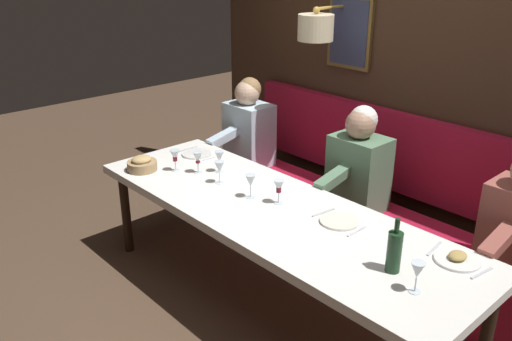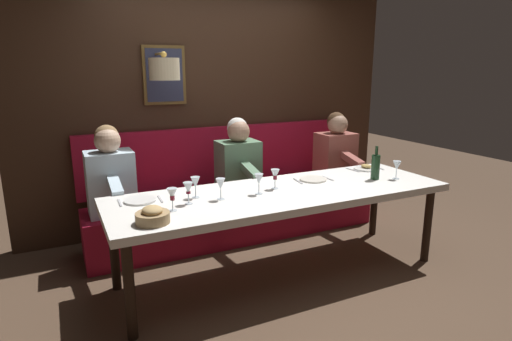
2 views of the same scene
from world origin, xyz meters
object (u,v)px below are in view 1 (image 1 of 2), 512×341
object	(u,v)px
diner_near	(359,162)
wine_glass_6	(417,271)
wine_glass_2	(198,158)
dining_table	(273,217)
diner_middle	(248,125)
wine_glass_1	(220,167)
wine_glass_5	(250,181)
wine_glass_4	(219,157)
wine_glass_3	(279,187)
wine_glass_0	(175,156)
wine_bottle	(394,251)
bread_bowl	(142,164)

from	to	relation	value
diner_near	wine_glass_6	xyz separation A→B (m)	(-1.00, -1.11, 0.04)
wine_glass_2	dining_table	bearing A→B (deg)	-89.84
dining_table	diner_middle	world-z (taller)	diner_middle
wine_glass_1	wine_glass_5	size ratio (longest dim) A/B	1.00
diner_middle	wine_glass_4	world-z (taller)	diner_middle
wine_glass_3	diner_middle	bearing A→B (deg)	56.05
dining_table	wine_glass_2	size ratio (longest dim) A/B	17.07
wine_glass_6	wine_glass_0	bearing A→B (deg)	89.38
wine_glass_4	wine_bottle	world-z (taller)	wine_bottle
wine_glass_3	wine_glass_1	bearing A→B (deg)	97.99
diner_near	wine_glass_4	bearing A→B (deg)	137.73
wine_glass_0	wine_bottle	size ratio (longest dim) A/B	0.55
wine_glass_3	wine_glass_2	bearing A→B (deg)	95.90
wine_glass_1	wine_glass_6	xyz separation A→B (m)	(-0.13, -1.64, 0.00)
wine_glass_4	wine_glass_6	xyz separation A→B (m)	(-0.25, -1.80, 0.00)
bread_bowl	diner_near	bearing A→B (deg)	-43.67
wine_glass_6	wine_bottle	distance (m)	0.19
wine_glass_2	wine_glass_6	size ratio (longest dim) A/B	1.00
wine_bottle	wine_glass_5	bearing A→B (deg)	87.68
wine_glass_1	wine_glass_2	world-z (taller)	same
wine_glass_1	diner_middle	bearing A→B (deg)	38.10
wine_glass_3	diner_near	bearing A→B (deg)	-1.52
wine_glass_3	wine_glass_5	xyz separation A→B (m)	(-0.08, 0.19, 0.00)
wine_glass_2	wine_glass_4	bearing A→B (deg)	-36.56
wine_glass_2	wine_glass_4	size ratio (longest dim) A/B	1.00
wine_glass_2	wine_bottle	size ratio (longest dim) A/B	0.55
wine_glass_0	wine_glass_6	xyz separation A→B (m)	(-0.02, -2.04, 0.00)
wine_glass_1	wine_glass_3	bearing A→B (deg)	-82.01
diner_near	wine_glass_3	world-z (taller)	diner_near
diner_near	wine_glass_5	xyz separation A→B (m)	(-0.88, 0.21, 0.04)
dining_table	diner_middle	bearing A→B (deg)	54.23
wine_glass_3	wine_glass_4	distance (m)	0.67
diner_middle	bread_bowl	size ratio (longest dim) A/B	3.60
wine_glass_2	wine_glass_6	distance (m)	1.89
diner_near	wine_bottle	bearing A→B (deg)	-135.01
diner_middle	wine_bottle	bearing A→B (deg)	-113.41
wine_glass_6	wine_glass_4	bearing A→B (deg)	82.13
wine_glass_5	wine_bottle	distance (m)	1.14
dining_table	wine_glass_1	size ratio (longest dim) A/B	17.07
bread_bowl	wine_glass_5	bearing A→B (deg)	-73.00
wine_glass_6	wine_bottle	size ratio (longest dim) A/B	0.55
diner_near	wine_glass_6	distance (m)	1.50
wine_glass_2	wine_glass_5	xyz separation A→B (m)	(0.00, -0.57, 0.00)
wine_glass_0	wine_glass_3	distance (m)	0.92
wine_glass_0	wine_glass_3	xyz separation A→B (m)	(0.18, -0.91, -0.00)
dining_table	bread_bowl	bearing A→B (deg)	103.94
wine_glass_1	wine_glass_5	world-z (taller)	same
wine_glass_3	wine_glass_4	xyz separation A→B (m)	(0.05, 0.67, 0.00)
wine_glass_3	dining_table	bearing A→B (deg)	-160.05
wine_glass_0	bread_bowl	xyz separation A→B (m)	(-0.18, 0.18, -0.07)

